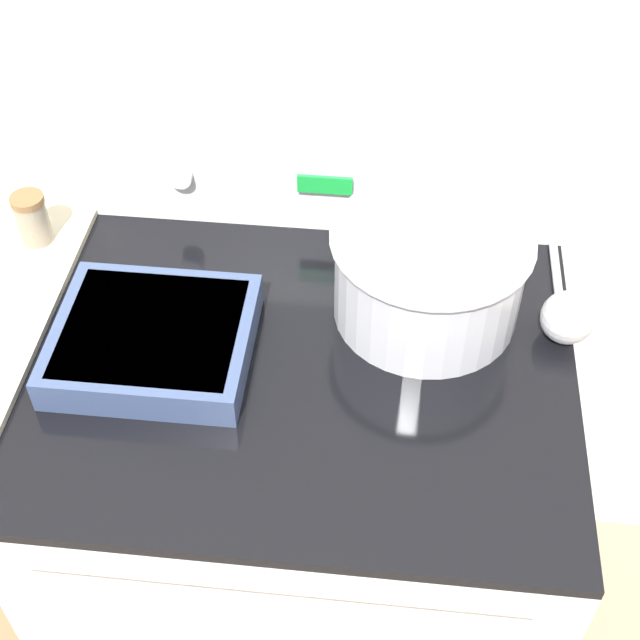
% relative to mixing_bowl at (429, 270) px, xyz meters
% --- Properties ---
extents(kitchen_wall, '(8.00, 0.05, 2.50)m').
position_rel_mixing_bowl_xyz_m(kitchen_wall, '(-0.17, 0.26, 0.25)').
color(kitchen_wall, silver).
rests_on(kitchen_wall, ground_plane).
extents(stove_range, '(0.79, 0.71, 0.92)m').
position_rel_mixing_bowl_xyz_m(stove_range, '(-0.17, -0.11, -0.54)').
color(stove_range, white).
rests_on(stove_range, ground_plane).
extents(control_panel, '(0.79, 0.07, 0.18)m').
position_rel_mixing_bowl_xyz_m(control_panel, '(-0.17, 0.20, 0.01)').
color(control_panel, white).
rests_on(control_panel, stove_range).
extents(mixing_bowl, '(0.30, 0.30, 0.15)m').
position_rel_mixing_bowl_xyz_m(mixing_bowl, '(0.00, 0.00, 0.00)').
color(mixing_bowl, silver).
rests_on(mixing_bowl, stove_range).
extents(casserole_dish, '(0.29, 0.25, 0.05)m').
position_rel_mixing_bowl_xyz_m(casserole_dish, '(-0.39, -0.13, -0.06)').
color(casserole_dish, '#38476B').
rests_on(casserole_dish, stove_range).
extents(ladle, '(0.08, 0.30, 0.08)m').
position_rel_mixing_bowl_xyz_m(ladle, '(0.21, -0.02, -0.05)').
color(ladle, '#B7B7B7').
rests_on(ladle, stove_range).
extents(spice_jar_brown_cap, '(0.05, 0.05, 0.09)m').
position_rel_mixing_bowl_xyz_m(spice_jar_brown_cap, '(-0.64, 0.09, -0.03)').
color(spice_jar_brown_cap, gray).
rests_on(spice_jar_brown_cap, side_counter).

